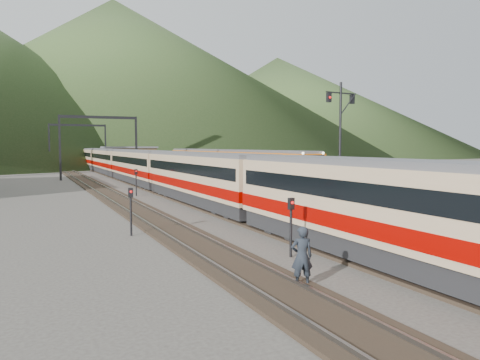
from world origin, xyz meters
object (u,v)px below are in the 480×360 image
main_train (140,167)px  worker (302,256)px  second_train (227,164)px  signal_mast (340,130)px

main_train → worker: bearing=-95.9°
second_train → worker: 44.51m
worker → main_train: bearing=-80.2°
main_train → signal_mast: size_ratio=14.36×
signal_mast → main_train: bearing=98.6°
main_train → second_train: size_ratio=2.56×
worker → signal_mast: bearing=-116.0°
worker → second_train: bearing=-94.8°
second_train → signal_mast: bearing=-102.3°
second_train → worker: (-15.56, -41.69, -1.01)m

